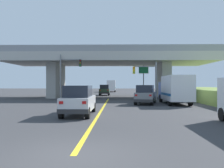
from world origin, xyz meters
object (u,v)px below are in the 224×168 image
semi_truck_distant (111,86)px  traffic_signal_farside (67,71)px  suv_lead (79,100)px  highway_sign (144,74)px  sedan_oncoming (105,90)px  box_truck (175,89)px  traffic_signal_nearside (148,76)px  suv_crossing (145,95)px

semi_truck_distant → traffic_signal_farside: bearing=-98.6°
suv_lead → highway_sign: highway_sign is taller
sedan_oncoming → traffic_signal_farside: traffic_signal_farside is taller
sedan_oncoming → highway_sign: highway_sign is taller
box_truck → semi_truck_distant: 41.34m
suv_lead → traffic_signal_farside: bearing=104.9°
sedan_oncoming → traffic_signal_farside: size_ratio=0.73×
traffic_signal_nearside → highway_sign: size_ratio=1.04×
box_truck → sedan_oncoming: box_truck is taller
suv_lead → traffic_signal_nearside: traffic_signal_nearside is taller
sedan_oncoming → semi_truck_distant: 20.87m
suv_crossing → highway_sign: bearing=97.5°
traffic_signal_nearside → semi_truck_distant: bearing=99.5°
suv_crossing → traffic_signal_nearside: traffic_signal_nearside is taller
highway_sign → suv_crossing: bearing=-95.2°
highway_sign → box_truck: bearing=-77.2°
semi_truck_distant → suv_crossing: bearing=-83.5°
sedan_oncoming → suv_crossing: bearing=-74.8°
sedan_oncoming → traffic_signal_nearside: 15.12m
suv_crossing → traffic_signal_nearside: (1.08, 6.47, 2.25)m
suv_crossing → traffic_signal_nearside: bearing=93.2°
sedan_oncoming → traffic_signal_farside: bearing=-108.4°
suv_lead → suv_crossing: same height
traffic_signal_nearside → semi_truck_distant: (-5.74, 34.31, -1.60)m
traffic_signal_nearside → traffic_signal_farside: (-10.87, 0.35, 0.63)m
traffic_signal_nearside → semi_truck_distant: size_ratio=0.70×
suv_crossing → box_truck: (3.16, 0.18, 0.57)m
box_truck → highway_sign: 10.29m
semi_truck_distant → sedan_oncoming: bearing=-92.1°
box_truck → traffic_signal_nearside: bearing=108.3°
highway_sign → semi_truck_distant: bearing=100.3°
highway_sign → semi_truck_distant: size_ratio=0.67×
highway_sign → suv_lead: bearing=-108.9°
sedan_oncoming → traffic_signal_farside: (-4.36, -13.11, 2.88)m
sedan_oncoming → traffic_signal_nearside: bearing=-64.2°
suv_lead → traffic_signal_nearside: (6.66, 15.47, 2.25)m
highway_sign → semi_truck_distant: (-5.58, 30.75, -1.91)m
suv_lead → traffic_signal_nearside: 16.99m
traffic_signal_farside → semi_truck_distant: size_ratio=0.84×
suv_lead → box_truck: (8.74, 9.18, 0.57)m
traffic_signal_farside → highway_sign: 11.19m
suv_lead → suv_crossing: bearing=58.2°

